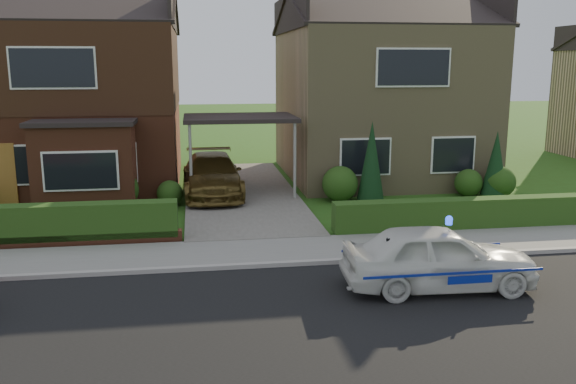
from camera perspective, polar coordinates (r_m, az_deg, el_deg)
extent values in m
plane|color=#294F15|center=(11.12, 0.04, -12.16)|extent=(120.00, 120.00, 0.00)
cube|color=black|center=(11.12, 0.04, -12.16)|extent=(60.00, 6.00, 0.02)
cube|color=#9E9993|center=(13.91, -1.90, -6.85)|extent=(60.00, 0.16, 0.12)
cube|color=slate|center=(14.90, -2.39, -5.59)|extent=(60.00, 2.00, 0.10)
cube|color=#666059|center=(21.55, -4.44, -0.08)|extent=(3.80, 12.00, 0.12)
cube|color=brown|center=(24.45, -18.92, 7.47)|extent=(7.20, 8.00, 5.80)
cube|color=white|center=(21.07, -24.74, 2.28)|extent=(1.80, 0.08, 1.30)
cube|color=white|center=(20.43, -16.17, 2.63)|extent=(1.60, 0.08, 1.30)
cube|color=white|center=(20.45, -21.14, 10.78)|extent=(2.60, 0.08, 1.30)
cube|color=black|center=(24.40, -19.15, 10.86)|extent=(7.26, 8.06, 2.90)
cube|color=brown|center=(19.88, -18.46, 2.10)|extent=(3.00, 1.40, 2.70)
cube|color=black|center=(19.70, -18.73, 6.17)|extent=(3.20, 1.60, 0.14)
cube|color=#9C8860|center=(25.18, 8.31, 8.10)|extent=(7.20, 8.00, 5.80)
cube|color=white|center=(21.06, 7.25, 3.28)|extent=(1.80, 0.08, 1.30)
cube|color=white|center=(22.14, 15.17, 3.38)|extent=(1.60, 0.08, 1.30)
cube|color=white|center=(21.32, 11.64, 11.34)|extent=(2.60, 0.08, 1.30)
cube|color=black|center=(21.16, -4.56, 6.93)|extent=(3.80, 3.00, 0.14)
cylinder|color=gray|center=(19.88, -9.09, 2.57)|extent=(0.10, 0.10, 2.70)
cylinder|color=gray|center=(20.15, 0.64, 2.84)|extent=(0.10, 0.10, 2.70)
cube|color=brown|center=(16.49, -23.41, -4.39)|extent=(7.70, 0.25, 0.36)
cube|color=#173811|center=(16.68, -23.23, -4.85)|extent=(7.50, 0.55, 0.90)
cube|color=#173811|center=(17.64, 16.24, -3.45)|extent=(7.50, 0.55, 0.80)
sphere|color=#173811|center=(19.86, -15.67, 0.24)|extent=(1.32, 1.32, 1.32)
sphere|color=#173811|center=(20.07, -11.00, -0.12)|extent=(0.84, 0.84, 0.84)
sphere|color=#173811|center=(20.38, 4.89, 0.76)|extent=(1.20, 1.20, 1.20)
sphere|color=#173811|center=(22.03, 16.53, 0.83)|extent=(0.96, 0.96, 0.96)
sphere|color=#173811|center=(22.20, 19.20, 0.90)|extent=(1.08, 1.08, 1.08)
cone|color=black|center=(20.33, 7.80, 2.67)|extent=(0.90, 0.90, 2.60)
cone|color=black|center=(22.01, 18.84, 2.32)|extent=(0.90, 0.90, 2.20)
imported|color=silver|center=(12.82, 13.88, -6.01)|extent=(1.78, 3.98, 1.33)
sphere|color=#193FF2|center=(12.69, 14.86, -2.74)|extent=(0.17, 0.17, 0.17)
cube|color=navy|center=(12.15, 15.29, -7.36)|extent=(3.59, 0.02, 0.05)
cube|color=navy|center=(13.53, 12.59, -5.23)|extent=(3.59, 0.02, 0.05)
ellipsoid|color=black|center=(12.28, 9.39, -5.30)|extent=(0.22, 0.17, 0.21)
sphere|color=white|center=(12.23, 9.54, -5.42)|extent=(0.11, 0.11, 0.11)
sphere|color=black|center=(12.23, 9.53, -4.69)|extent=(0.13, 0.13, 0.13)
cone|color=black|center=(12.20, 9.32, -4.40)|extent=(0.04, 0.04, 0.05)
cone|color=black|center=(12.23, 9.72, -4.38)|extent=(0.04, 0.04, 0.05)
imported|color=brown|center=(20.95, -7.12, 1.61)|extent=(2.03, 4.79, 1.38)
imported|color=gray|center=(17.68, -12.43, -2.09)|extent=(0.47, 0.45, 0.67)
imported|color=gray|center=(17.72, -14.81, -2.03)|extent=(0.59, 0.59, 0.76)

